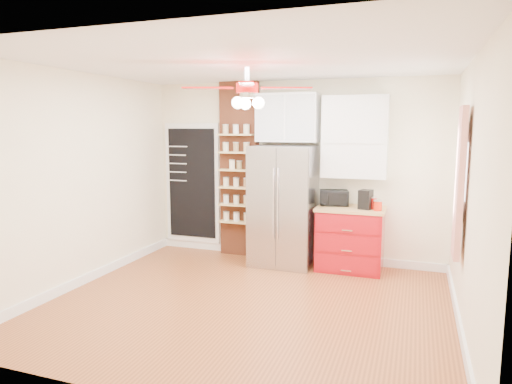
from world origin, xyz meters
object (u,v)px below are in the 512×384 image
(fridge, at_px, (283,206))
(ceiling_fan, at_px, (247,89))
(canister_left, at_px, (378,206))
(coffee_maker, at_px, (366,199))
(red_cabinet, at_px, (350,239))
(pantry_jar_oats, at_px, (232,165))
(toaster_oven, at_px, (334,198))

(fridge, height_order, ceiling_fan, ceiling_fan)
(fridge, relative_size, canister_left, 13.72)
(ceiling_fan, bearing_deg, coffee_maker, 55.29)
(red_cabinet, xyz_separation_m, pantry_jar_oats, (-1.83, 0.08, 0.99))
(fridge, relative_size, red_cabinet, 1.86)
(coffee_maker, distance_m, canister_left, 0.19)
(fridge, distance_m, coffee_maker, 1.18)
(fridge, xyz_separation_m, ceiling_fan, (0.05, -1.63, 1.55))
(canister_left, bearing_deg, red_cabinet, 160.94)
(red_cabinet, xyz_separation_m, coffee_maker, (0.20, -0.06, 0.58))
(toaster_oven, bearing_deg, fridge, 175.76)
(canister_left, distance_m, pantry_jar_oats, 2.26)
(red_cabinet, bearing_deg, pantry_jar_oats, 177.54)
(ceiling_fan, relative_size, toaster_oven, 3.54)
(toaster_oven, height_order, coffee_maker, coffee_maker)
(coffee_maker, height_order, canister_left, coffee_maker)
(fridge, distance_m, ceiling_fan, 2.25)
(toaster_oven, bearing_deg, ceiling_fan, -125.45)
(ceiling_fan, distance_m, coffee_maker, 2.41)
(red_cabinet, xyz_separation_m, ceiling_fan, (-0.92, -1.68, 1.97))
(coffee_maker, bearing_deg, pantry_jar_oats, -169.50)
(red_cabinet, xyz_separation_m, toaster_oven, (-0.26, 0.08, 0.56))
(canister_left, height_order, pantry_jar_oats, pantry_jar_oats)
(toaster_oven, relative_size, coffee_maker, 1.49)
(toaster_oven, xyz_separation_m, canister_left, (0.63, -0.21, -0.05))
(ceiling_fan, distance_m, pantry_jar_oats, 2.21)
(coffee_maker, relative_size, pantry_jar_oats, 1.96)
(fridge, xyz_separation_m, pantry_jar_oats, (-0.86, 0.13, 0.56))
(red_cabinet, distance_m, toaster_oven, 0.62)
(fridge, xyz_separation_m, canister_left, (1.34, -0.08, 0.09))
(coffee_maker, distance_m, pantry_jar_oats, 2.07)
(red_cabinet, relative_size, canister_left, 7.37)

